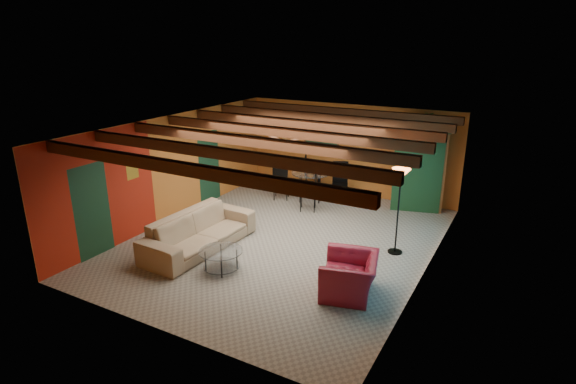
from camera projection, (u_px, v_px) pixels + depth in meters
The scene contains 11 objects.
room at pixel (286, 141), 10.18m from camera, with size 6.52×8.01×2.71m.
sofa at pixel (199, 231), 10.34m from camera, with size 2.81×1.10×0.82m, color #8C755A.
armchair at pixel (350, 275), 8.51m from camera, with size 1.14×0.99×0.74m, color maroon.
coffee_table at pixel (221, 260), 9.40m from camera, with size 0.89×0.89×0.46m, color white, non-canonical shape.
dining_table at pixel (310, 181), 13.39m from camera, with size 2.22×2.22×1.15m, color silver, non-canonical shape.
armoire at pixel (420, 170), 12.57m from camera, with size 1.25×0.61×2.19m, color brown.
floor_lamp at pixel (398, 212), 9.95m from camera, with size 0.39×0.39×1.94m, color black, non-canonical shape.
ceiling_fan at pixel (284, 142), 10.09m from camera, with size 1.50×1.50×0.44m, color #472614, non-canonical shape.
painting at pixel (321, 137), 14.02m from camera, with size 1.05×0.03×0.65m, color black.
potted_plant at pixel (425, 121), 12.14m from camera, with size 0.46×0.40×0.51m, color #26661E.
vase at pixel (311, 158), 13.18m from camera, with size 0.19×0.19×0.19m, color orange.
Camera 1 is at (4.85, -8.65, 4.55)m, focal length 28.81 mm.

